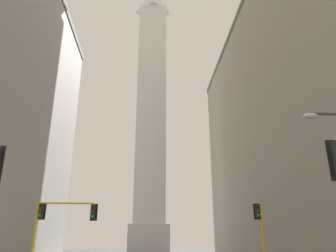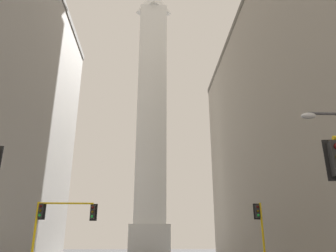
# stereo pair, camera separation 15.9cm
# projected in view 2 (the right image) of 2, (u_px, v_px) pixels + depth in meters

# --- Properties ---
(building_right) EXTENTS (20.43, 58.60, 35.03)m
(building_right) POSITION_uv_depth(u_px,v_px,m) (334.00, 113.00, 40.91)
(building_right) COLOR gray
(building_right) RESTS_ON ground_plane
(obelisk) EXTENTS (7.03, 7.03, 57.10)m
(obelisk) POSITION_uv_depth(u_px,v_px,m) (152.00, 110.00, 65.23)
(obelisk) COLOR silver
(obelisk) RESTS_ON ground_plane
(traffic_light_mid_right) EXTENTS (0.77, 0.50, 5.35)m
(traffic_light_mid_right) POSITION_uv_depth(u_px,v_px,m) (260.00, 225.00, 27.29)
(traffic_light_mid_right) COLOR yellow
(traffic_light_mid_right) RESTS_ON ground_plane
(traffic_light_mid_left) EXTENTS (4.86, 0.52, 5.20)m
(traffic_light_mid_left) POSITION_uv_depth(u_px,v_px,m) (57.00, 218.00, 25.74)
(traffic_light_mid_left) COLOR yellow
(traffic_light_mid_left) RESTS_ON ground_plane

